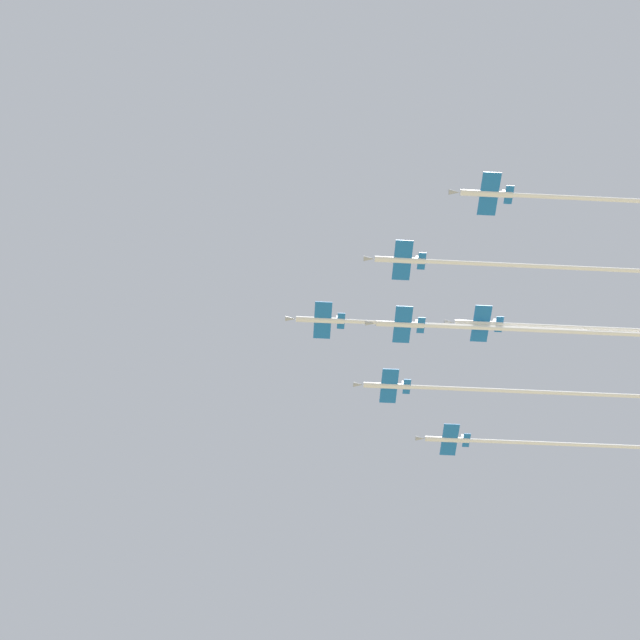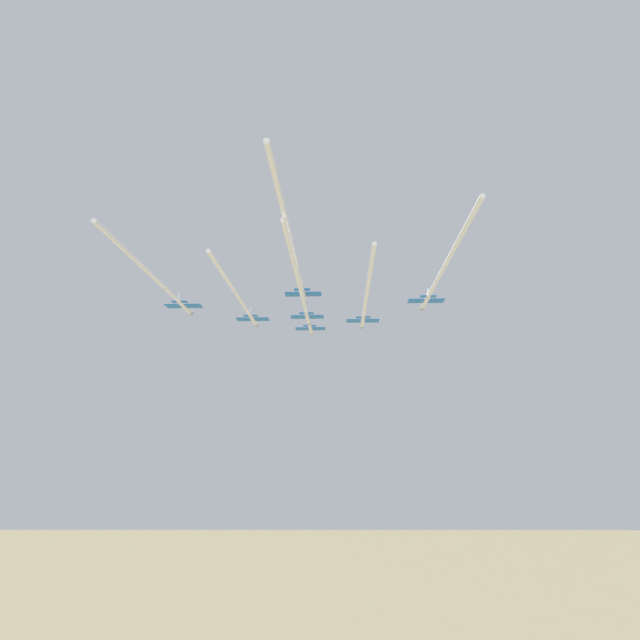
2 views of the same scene
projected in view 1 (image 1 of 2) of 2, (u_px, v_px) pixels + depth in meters
jet_lead at (405, 324)px, 186.72m from camera, size 58.09×20.20×2.50m
jet_port_inner at (487, 264)px, 179.10m from camera, size 57.32×19.97×2.50m
jet_starboard_inner at (476, 389)px, 193.74m from camera, size 61.39×21.19×2.50m
jet_port_outer at (508, 329)px, 186.99m from camera, size 68.02×23.19×2.50m
jet_starboard_outer at (575, 198)px, 171.87m from camera, size 56.83×19.82×2.50m
jet_center_rear at (533, 443)px, 202.86m from camera, size 61.64×21.27×2.50m
jet_port_trail at (595, 328)px, 188.88m from camera, size 72.05×24.40×2.50m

